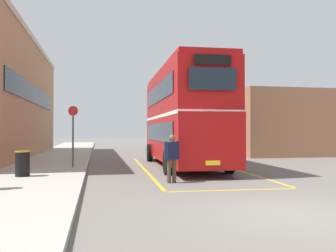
{
  "coord_description": "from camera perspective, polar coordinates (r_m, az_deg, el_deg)",
  "views": [
    {
      "loc": [
        -4.05,
        -6.98,
        1.76
      ],
      "look_at": [
        -0.16,
        12.98,
        2.03
      ],
      "focal_mm": 38.79,
      "sensor_mm": 36.0,
      "label": 1
    }
  ],
  "objects": [
    {
      "name": "pedestrian_boarding",
      "position": [
        12.3,
        0.58,
        -4.61
      ],
      "size": [
        0.52,
        0.37,
        1.63
      ],
      "color": "#473828",
      "rests_on": "ground"
    },
    {
      "name": "double_decker_bus",
      "position": [
        17.98,
        2.34,
        1.63
      ],
      "size": [
        3.06,
        10.6,
        4.75
      ],
      "color": "black",
      "rests_on": "ground"
    },
    {
      "name": "litter_bin",
      "position": [
        13.99,
        -21.89,
        -5.5
      ],
      "size": [
        0.53,
        0.53,
        0.9
      ],
      "color": "black",
      "rests_on": "sidewalk_left"
    },
    {
      "name": "depot_building_right",
      "position": [
        33.43,
        12.68,
        0.21
      ],
      "size": [
        7.84,
        17.97,
        4.63
      ],
      "color": "#9E6647",
      "rests_on": "ground"
    },
    {
      "name": "bus_stop_sign",
      "position": [
        16.74,
        -14.7,
        -0.68
      ],
      "size": [
        0.43,
        0.13,
        2.73
      ],
      "color": "#4C4C51",
      "rests_on": "sidewalk_left"
    },
    {
      "name": "sidewalk_left",
      "position": [
        23.96,
        -16.92,
        -4.78
      ],
      "size": [
        4.0,
        57.6,
        0.14
      ],
      "primitive_type": "cube",
      "color": "#A39E93",
      "rests_on": "ground"
    },
    {
      "name": "bay_marking_yellow",
      "position": [
        16.17,
        3.85,
        -7.0
      ],
      "size": [
        4.57,
        12.65,
        0.01
      ],
      "color": "gold",
      "rests_on": "ground"
    },
    {
      "name": "ground_plane",
      "position": [
        21.83,
        -0.29,
        -5.39
      ],
      "size": [
        135.6,
        135.6,
        0.0
      ],
      "primitive_type": "plane",
      "color": "#66605B"
    },
    {
      "name": "single_deck_bus",
      "position": [
        36.79,
        0.54,
        -0.95
      ],
      "size": [
        3.34,
        9.2,
        3.02
      ],
      "color": "black",
      "rests_on": "ground"
    }
  ]
}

